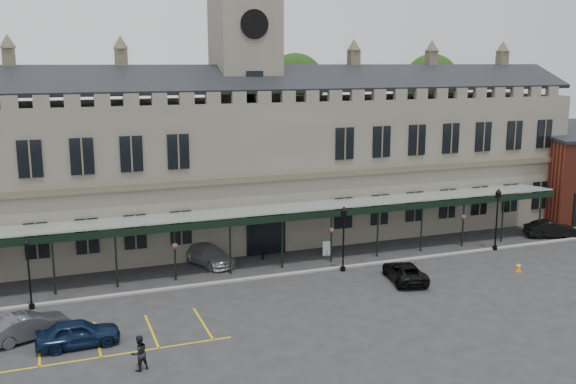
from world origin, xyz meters
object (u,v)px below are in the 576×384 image
object	(u,v)px
car_van	(405,272)
lamp_post_left	(28,267)
lamp_post_right	(497,214)
person_b	(139,353)
station_building	(247,165)
car_left_a	(78,333)
clock_tower	(245,86)
car_left_b	(29,326)
traffic_cone	(518,267)
sign_board	(327,249)
car_right_b	(551,229)
car_taxi	(208,255)
lamp_post_mid	(344,233)

from	to	relation	value
car_van	lamp_post_left	bearing A→B (deg)	3.21
lamp_post_right	lamp_post_left	bearing A→B (deg)	-179.55
lamp_post_left	person_b	xyz separation A→B (m)	(5.14, -10.63, -1.78)
station_building	car_left_a	bearing A→B (deg)	-130.61
person_b	lamp_post_right	bearing A→B (deg)	178.81
clock_tower	car_left_b	bearing A→B (deg)	-138.31
traffic_cone	sign_board	world-z (taller)	sign_board
station_building	traffic_cone	distance (m)	23.18
clock_tower	lamp_post_left	xyz separation A→B (m)	(-17.44, -10.94, -10.41)
station_building	car_van	size ratio (longest dim) A/B	12.71
lamp_post_left	car_left_b	world-z (taller)	lamp_post_left
station_building	sign_board	distance (m)	10.23
person_b	car_left_a	bearing A→B (deg)	-76.91
lamp_post_left	traffic_cone	size ratio (longest dim) A/B	6.33
car_right_b	person_b	xyz separation A→B (m)	(-37.30, -12.41, 0.19)
station_building	car_taxi	bearing A→B (deg)	-130.24
lamp_post_left	car_van	xyz separation A→B (m)	(24.44, -3.68, -2.04)
traffic_cone	person_b	bearing A→B (deg)	-168.55
lamp_post_mid	car_left_a	xyz separation A→B (m)	(-18.90, -6.47, -2.15)
car_left_a	car_taxi	bearing A→B (deg)	-41.90
lamp_post_left	car_taxi	size ratio (longest dim) A/B	0.89
sign_board	car_van	size ratio (longest dim) A/B	0.25
lamp_post_mid	car_taxi	bearing A→B (deg)	150.13
station_building	lamp_post_mid	world-z (taller)	station_building
lamp_post_right	person_b	world-z (taller)	lamp_post_right
station_building	car_right_b	world-z (taller)	station_building
car_left_b	car_right_b	bearing A→B (deg)	-102.76
lamp_post_left	lamp_post_right	world-z (taller)	lamp_post_right
sign_board	car_right_b	bearing A→B (deg)	6.74
traffic_cone	car_taxi	distance (m)	23.06
car_taxi	car_right_b	distance (m)	30.17
person_b	lamp_post_left	bearing A→B (deg)	-85.23
lamp_post_right	car_van	bearing A→B (deg)	-160.00
station_building	lamp_post_mid	bearing A→B (deg)	-70.50
station_building	person_b	size ratio (longest dim) A/B	32.89
car_left_a	car_van	size ratio (longest dim) A/B	0.93
car_taxi	lamp_post_right	bearing A→B (deg)	-33.73
lamp_post_mid	car_left_a	distance (m)	20.10
traffic_cone	person_b	size ratio (longest dim) A/B	0.39
traffic_cone	car_right_b	size ratio (longest dim) A/B	0.16
lamp_post_mid	car_van	bearing A→B (deg)	-48.59
station_building	person_b	bearing A→B (deg)	-119.80
clock_tower	lamp_post_right	bearing A→B (deg)	-30.83
traffic_cone	car_taxi	xyz separation A→B (m)	(-20.84, 9.87, 0.39)
clock_tower	lamp_post_left	bearing A→B (deg)	-147.91
traffic_cone	car_right_b	bearing A→B (deg)	36.21
car_left_b	car_taxi	xyz separation A→B (m)	(12.50, 9.59, 0.01)
sign_board	car_van	world-z (taller)	car_van
station_building	car_van	world-z (taller)	station_building
traffic_cone	car_left_b	size ratio (longest dim) A/B	0.16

